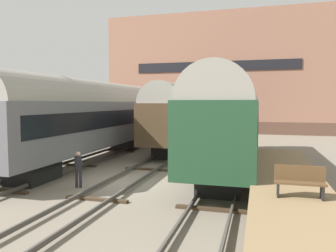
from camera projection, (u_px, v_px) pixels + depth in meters
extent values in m
plane|color=slate|center=(127.00, 182.00, 15.68)|extent=(200.00, 200.00, 0.00)
cube|color=#4C4742|center=(34.00, 173.00, 17.06)|extent=(0.08, 60.00, 0.16)
cube|color=#4C4742|center=(58.00, 174.00, 16.67)|extent=(0.08, 60.00, 0.16)
cube|color=#3D2D1E|center=(2.00, 191.00, 13.99)|extent=(2.60, 0.24, 0.10)
cube|color=#3D2D1E|center=(77.00, 165.00, 19.76)|extent=(2.60, 0.24, 0.10)
cube|color=#3D2D1E|center=(118.00, 151.00, 25.52)|extent=(2.60, 0.24, 0.10)
cube|color=#3D2D1E|center=(144.00, 142.00, 31.29)|extent=(2.60, 0.24, 0.10)
cube|color=#3D2D1E|center=(162.00, 136.00, 37.06)|extent=(2.60, 0.24, 0.10)
cube|color=#3D2D1E|center=(175.00, 131.00, 42.82)|extent=(2.60, 0.24, 0.10)
cube|color=#4C4742|center=(113.00, 178.00, 15.85)|extent=(0.08, 60.00, 0.16)
cube|color=#4C4742|center=(141.00, 180.00, 15.47)|extent=(0.08, 60.00, 0.16)
cube|color=#3D2D1E|center=(97.00, 199.00, 12.79)|extent=(2.60, 0.24, 0.10)
cube|color=#3D2D1E|center=(147.00, 169.00, 18.56)|extent=(2.60, 0.24, 0.10)
cube|color=#3D2D1E|center=(174.00, 153.00, 24.32)|extent=(2.60, 0.24, 0.10)
cube|color=#3D2D1E|center=(190.00, 144.00, 30.09)|extent=(2.60, 0.24, 0.10)
cube|color=#3D2D1E|center=(201.00, 137.00, 35.85)|extent=(2.60, 0.24, 0.10)
cube|color=#3D2D1E|center=(209.00, 132.00, 41.62)|extent=(2.60, 0.24, 0.10)
cube|color=#4C4742|center=(205.00, 184.00, 14.65)|extent=(0.08, 60.00, 0.16)
cube|color=#4C4742|center=(238.00, 186.00, 14.27)|extent=(0.08, 60.00, 0.16)
cube|color=#3D2D1E|center=(212.00, 209.00, 11.59)|extent=(2.60, 0.24, 0.10)
cube|color=#3D2D1E|center=(227.00, 174.00, 17.35)|extent=(2.60, 0.24, 0.10)
cube|color=#3D2D1E|center=(235.00, 156.00, 23.12)|extent=(2.60, 0.24, 0.10)
cube|color=#3D2D1E|center=(240.00, 145.00, 28.88)|extent=(2.60, 0.24, 0.10)
cube|color=#3D2D1E|center=(243.00, 138.00, 34.65)|extent=(2.60, 0.24, 0.10)
cube|color=#3D2D1E|center=(245.00, 133.00, 40.42)|extent=(2.60, 0.24, 0.10)
cube|color=black|center=(126.00, 143.00, 27.04)|extent=(1.80, 2.40, 1.00)
cube|color=black|center=(32.00, 171.00, 15.84)|extent=(1.80, 2.40, 1.00)
cube|color=slate|center=(91.00, 124.00, 21.30)|extent=(2.92, 17.93, 2.88)
cube|color=black|center=(91.00, 118.00, 21.28)|extent=(2.96, 16.50, 1.04)
cylinder|color=gray|center=(90.00, 102.00, 21.20)|extent=(2.78, 17.58, 2.78)
cube|color=black|center=(195.00, 136.00, 32.56)|extent=(1.80, 2.40, 1.00)
cube|color=black|center=(168.00, 150.00, 22.90)|extent=(1.80, 2.40, 1.00)
cube|color=#4C3823|center=(184.00, 120.00, 27.59)|extent=(3.02, 15.47, 2.78)
cube|color=black|center=(184.00, 116.00, 27.57)|extent=(3.06, 14.23, 1.00)
cylinder|color=gray|center=(184.00, 103.00, 27.49)|extent=(2.87, 15.16, 2.87)
cube|color=black|center=(237.00, 147.00, 24.31)|extent=(1.80, 2.40, 1.00)
cube|color=black|center=(220.00, 180.00, 14.00)|extent=(1.80, 2.40, 1.00)
cube|color=#1E4228|center=(231.00, 126.00, 19.01)|extent=(3.04, 16.50, 2.91)
cube|color=black|center=(231.00, 120.00, 18.99)|extent=(3.08, 15.18, 1.05)
cylinder|color=gray|center=(231.00, 101.00, 18.91)|extent=(2.88, 16.17, 2.88)
cube|color=#8C704C|center=(286.00, 177.00, 12.29)|extent=(2.54, 14.03, 0.10)
cylinder|color=brown|center=(257.00, 159.00, 19.23)|extent=(0.20, 0.20, 0.99)
cylinder|color=brown|center=(297.00, 161.00, 18.63)|extent=(0.20, 0.20, 0.99)
cylinder|color=brown|center=(255.00, 189.00, 12.63)|extent=(0.20, 0.20, 0.99)
cylinder|color=brown|center=(318.00, 193.00, 12.03)|extent=(0.20, 0.20, 0.99)
cube|color=brown|center=(300.00, 183.00, 9.37)|extent=(1.40, 0.40, 0.06)
cube|color=brown|center=(299.00, 173.00, 9.52)|extent=(1.40, 0.06, 0.45)
cube|color=black|center=(278.00, 189.00, 9.55)|extent=(0.06, 0.40, 0.40)
cube|color=black|center=(322.00, 192.00, 9.23)|extent=(0.06, 0.40, 0.40)
cylinder|color=#282833|center=(77.00, 179.00, 14.72)|extent=(0.12, 0.12, 0.78)
cylinder|color=#282833|center=(80.00, 179.00, 14.67)|extent=(0.12, 0.12, 0.78)
cylinder|color=#232328|center=(78.00, 163.00, 14.65)|extent=(0.32, 0.32, 0.65)
sphere|color=tan|center=(78.00, 154.00, 14.62)|extent=(0.21, 0.21, 0.21)
cube|color=brown|center=(220.00, 124.00, 46.65)|extent=(28.45, 12.48, 1.50)
cube|color=#936651|center=(221.00, 71.00, 46.11)|extent=(28.45, 12.48, 13.51)
cube|color=black|center=(215.00, 66.00, 40.06)|extent=(19.92, 0.10, 1.20)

